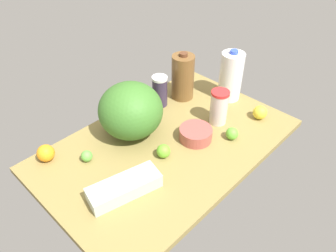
{
  "coord_description": "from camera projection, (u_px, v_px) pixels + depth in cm",
  "views": [
    {
      "loc": [
        -83.42,
        -80.73,
        106.26
      ],
      "look_at": [
        0.0,
        0.0,
        13.0
      ],
      "focal_mm": 35.0,
      "sensor_mm": 36.0,
      "label": 1
    }
  ],
  "objects": [
    {
      "name": "orange_near_front",
      "position": [
        46.0,
        153.0,
        1.44
      ],
      "size": [
        7.74,
        7.74,
        7.74
      ],
      "primitive_type": "sphere",
      "color": "orange",
      "rests_on": "countertop"
    },
    {
      "name": "chocolate_milk_jug",
      "position": [
        183.0,
        77.0,
        1.78
      ],
      "size": [
        12.31,
        12.31,
        26.84
      ],
      "color": "brown",
      "rests_on": "countertop"
    },
    {
      "name": "lime_loose",
      "position": [
        87.0,
        156.0,
        1.44
      ],
      "size": [
        5.11,
        5.11,
        5.11
      ],
      "primitive_type": "sphere",
      "color": "#5FAC41",
      "rests_on": "countertop"
    },
    {
      "name": "countertop",
      "position": [
        168.0,
        145.0,
        1.56
      ],
      "size": [
        120.0,
        76.0,
        3.0
      ],
      "primitive_type": "cube",
      "color": "olive",
      "rests_on": "ground"
    },
    {
      "name": "watermelon",
      "position": [
        131.0,
        111.0,
        1.53
      ],
      "size": [
        30.36,
        30.36,
        26.63
      ],
      "primitive_type": "ellipsoid",
      "color": "#396E27",
      "rests_on": "countertop"
    },
    {
      "name": "lemon_by_jug",
      "position": [
        260.0,
        112.0,
        1.68
      ],
      "size": [
        7.2,
        7.2,
        7.2
      ],
      "primitive_type": "sphere",
      "color": "yellow",
      "rests_on": "countertop"
    },
    {
      "name": "egg_carton",
      "position": [
        124.0,
        187.0,
        1.3
      ],
      "size": [
        31.04,
        17.28,
        6.22
      ],
      "primitive_type": "cube",
      "rotation": [
        0.0,
        0.0,
        -0.25
      ],
      "color": "beige",
      "rests_on": "countertop"
    },
    {
      "name": "milk_jug",
      "position": [
        231.0,
        76.0,
        1.77
      ],
      "size": [
        12.38,
        12.38,
        28.68
      ],
      "color": "white",
      "rests_on": "countertop"
    },
    {
      "name": "shaker_bottle",
      "position": [
        160.0,
        91.0,
        1.74
      ],
      "size": [
        8.29,
        8.29,
        17.11
      ],
      "color": "#322940",
      "rests_on": "countertop"
    },
    {
      "name": "mixing_bowl",
      "position": [
        196.0,
        134.0,
        1.55
      ],
      "size": [
        15.69,
        15.69,
        6.01
      ],
      "primitive_type": "cylinder",
      "color": "#A54C44",
      "rests_on": "countertop"
    },
    {
      "name": "lime_beside_bowl",
      "position": [
        232.0,
        134.0,
        1.56
      ],
      "size": [
        5.96,
        5.96,
        5.96
      ],
      "primitive_type": "sphere",
      "color": "#5FBB34",
      "rests_on": "countertop"
    },
    {
      "name": "tumbler_cup",
      "position": [
        219.0,
        107.0,
        1.62
      ],
      "size": [
        9.02,
        9.02,
        18.05
      ],
      "color": "beige",
      "rests_on": "countertop"
    },
    {
      "name": "lime_far_back",
      "position": [
        163.0,
        151.0,
        1.46
      ],
      "size": [
        6.24,
        6.24,
        6.24
      ],
      "primitive_type": "sphere",
      "color": "#69B82E",
      "rests_on": "countertop"
    }
  ]
}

